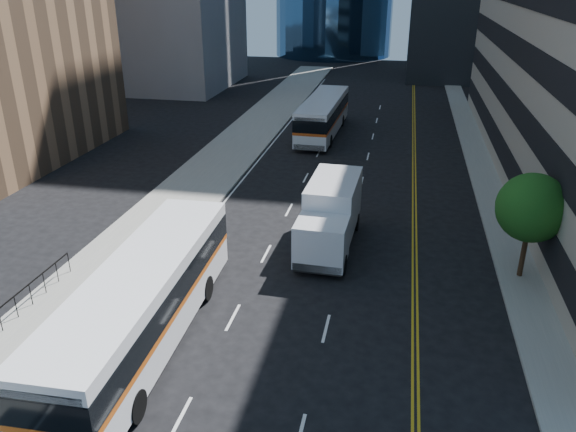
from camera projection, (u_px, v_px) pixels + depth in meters
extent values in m
plane|color=black|center=(306.00, 357.00, 21.42)|extent=(160.00, 160.00, 0.00)
cube|color=gray|center=(232.00, 151.00, 45.77)|extent=(5.00, 90.00, 0.15)
cube|color=gray|center=(481.00, 166.00, 42.19)|extent=(2.00, 90.00, 0.15)
cylinder|color=#332114|center=(523.00, 255.00, 26.45)|extent=(0.24, 0.24, 2.20)
sphere|color=#1C4C15|center=(532.00, 208.00, 25.49)|extent=(3.20, 3.20, 3.20)
cube|color=white|center=(145.00, 322.00, 21.83)|extent=(3.25, 13.37, 1.22)
cube|color=#D25913|center=(143.00, 306.00, 21.54)|extent=(3.27, 13.39, 0.24)
cube|color=black|center=(142.00, 292.00, 21.30)|extent=(3.27, 13.39, 1.00)
cube|color=white|center=(139.00, 273.00, 20.97)|extent=(3.25, 13.37, 0.55)
cylinder|color=black|center=(61.00, 396.00, 18.62)|extent=(0.36, 1.12, 1.11)
cylinder|color=black|center=(135.00, 406.00, 18.20)|extent=(0.36, 1.12, 1.11)
cylinder|color=black|center=(150.00, 283.00, 25.42)|extent=(0.36, 1.12, 1.11)
cylinder|color=black|center=(206.00, 288.00, 25.00)|extent=(0.36, 1.12, 1.11)
cube|color=white|center=(323.00, 124.00, 50.31)|extent=(3.11, 12.73, 1.16)
cube|color=#C44912|center=(323.00, 117.00, 50.04)|extent=(3.13, 12.75, 0.23)
cube|color=black|center=(323.00, 110.00, 49.80)|extent=(3.13, 12.75, 0.95)
cube|color=white|center=(323.00, 101.00, 49.49)|extent=(3.11, 12.73, 0.53)
cylinder|color=black|center=(300.00, 139.00, 47.35)|extent=(0.35, 1.06, 1.05)
cylinder|color=black|center=(330.00, 141.00, 46.83)|extent=(0.35, 1.06, 1.05)
cylinder|color=black|center=(316.00, 119.00, 53.75)|extent=(0.35, 1.06, 1.05)
cylinder|color=black|center=(342.00, 121.00, 53.23)|extent=(0.35, 1.06, 1.05)
cube|color=silver|center=(321.00, 242.00, 27.15)|extent=(2.54, 2.34, 2.16)
cube|color=black|center=(318.00, 243.00, 26.11)|extent=(2.27, 0.13, 1.13)
cube|color=silver|center=(334.00, 203.00, 30.12)|extent=(2.62, 5.02, 2.68)
cube|color=black|center=(329.00, 238.00, 29.72)|extent=(2.08, 6.85, 0.26)
cylinder|color=black|center=(298.00, 260.00, 27.60)|extent=(0.32, 1.00, 0.99)
cylinder|color=black|center=(343.00, 265.00, 27.13)|extent=(0.32, 1.00, 0.99)
cylinder|color=black|center=(317.00, 219.00, 32.19)|extent=(0.32, 1.00, 0.99)
cylinder|color=black|center=(356.00, 222.00, 31.72)|extent=(0.32, 1.00, 0.99)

